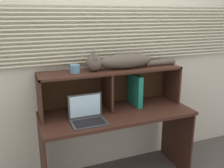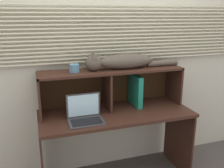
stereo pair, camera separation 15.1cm
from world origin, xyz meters
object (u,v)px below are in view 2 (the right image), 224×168
Objects in this scene: binder_upright at (135,90)px; small_basket at (74,68)px; laptop at (85,115)px; book_stack at (79,109)px; cat at (122,61)px.

small_basket is at bearing 180.00° from binder_upright.
small_basket is (-0.04, 0.23, 0.38)m from laptop.
book_stack is at bearing 179.90° from binder_upright.
laptop is 1.27× the size of book_stack.
cat is 10.55× the size of small_basket.
book_stack is 2.64× the size of small_basket.
cat is at bearing 0.00° from small_basket.
book_stack is (-0.43, 0.00, -0.44)m from cat.
small_basket is at bearing -180.00° from cat.
small_basket is at bearing 100.40° from laptop.
binder_upright is 0.60m from book_stack.
binder_upright reaches higher than book_stack.
cat is 3.04× the size of binder_upright.
binder_upright is (0.15, -0.00, -0.31)m from cat.
binder_upright is 3.47× the size of small_basket.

